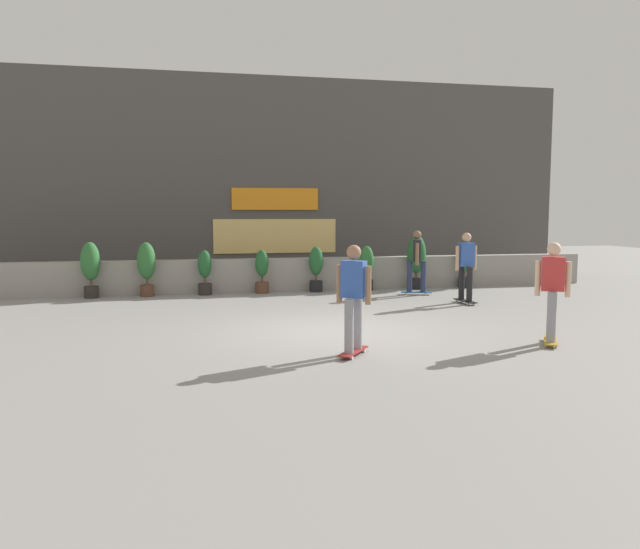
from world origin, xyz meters
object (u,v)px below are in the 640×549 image
Objects in this scene: potted_plant_1 at (146,266)px; potted_plant_2 at (205,272)px; skater_far_right at (354,295)px; potted_plant_5 at (367,266)px; skater_foreground at (417,259)px; potted_plant_7 at (465,263)px; potted_plant_4 at (316,267)px; skater_by_wall_right at (553,288)px; potted_plant_6 at (416,258)px; potted_plant_0 at (90,266)px; skater_by_wall_left at (466,264)px; potted_plant_3 at (262,271)px.

potted_plant_1 is 1.49m from potted_plant_2.
potted_plant_5 is at bearing 72.09° from skater_far_right.
skater_foreground reaches higher than potted_plant_2.
potted_plant_1 is 1.09× the size of potted_plant_7.
potted_plant_4 is 0.73× the size of skater_foreground.
skater_by_wall_right is (3.41, 0.07, 0.00)m from skater_far_right.
potted_plant_7 is at bearing -0.00° from potted_plant_5.
skater_far_right is (-3.87, -7.45, 0.05)m from potted_plant_6.
skater_by_wall_right is (8.30, -7.38, 0.12)m from potted_plant_0.
potted_plant_2 is 0.70× the size of skater_by_wall_right.
potted_plant_1 is 5.93m from potted_plant_5.
potted_plant_1 is 10.12m from skater_by_wall_right.
skater_by_wall_right is at bearing -41.63° from potted_plant_0.
potted_plant_2 is 5.60m from skater_foreground.
skater_foreground is (5.47, -1.17, 0.32)m from potted_plant_2.
potted_plant_6 is (2.91, 0.00, 0.22)m from potted_plant_4.
skater_foreground is 7.16m from skater_far_right.
skater_far_right is (3.52, -7.45, 0.14)m from potted_plant_1.
skater_by_wall_left reaches higher than potted_plant_0.
skater_foreground is (6.95, -1.17, 0.14)m from potted_plant_1.
potted_plant_6 is at bearing 0.00° from potted_plant_0.
potted_plant_6 reaches higher than potted_plant_0.
potted_plant_4 is at bearing 0.00° from potted_plant_3.
potted_plant_1 is 4.48m from potted_plant_4.
potted_plant_1 is at bearing 0.00° from potted_plant_0.
skater_foreground is 1.00× the size of skater_by_wall_right.
potted_plant_1 is 1.20× the size of potted_plant_3.
skater_by_wall_left and skater_by_wall_right have the same top height.
potted_plant_1 is 1.13× the size of potted_plant_5.
skater_far_right is at bearing -74.71° from potted_plant_2.
potted_plant_5 reaches higher than potted_plant_4.
skater_by_wall_left reaches higher than potted_plant_2.
potted_plant_5 is (5.93, 0.00, -0.13)m from potted_plant_1.
potted_plant_5 reaches higher than potted_plant_2.
potted_plant_1 reaches higher than potted_plant_2.
skater_by_wall_left is (-1.35, -2.89, 0.23)m from potted_plant_7.
potted_plant_2 is at bearing 180.00° from potted_plant_3.
potted_plant_1 is at bearing 180.00° from potted_plant_6.
potted_plant_0 is 0.84× the size of skater_by_wall_right.
potted_plant_2 is at bearing 180.00° from potted_plant_6.
skater_foreground is at bearing -25.37° from potted_plant_4.
potted_plant_7 is 9.18m from skater_far_right.
skater_by_wall_left reaches higher than potted_plant_5.
skater_by_wall_right reaches higher than potted_plant_2.
potted_plant_6 reaches higher than potted_plant_5.
potted_plant_6 is at bearing -0.00° from potted_plant_5.
potted_plant_2 is 1.01× the size of potted_plant_3.
skater_by_wall_left is (0.58, -1.72, 0.00)m from skater_foreground.
potted_plant_7 is (4.40, -0.00, 0.04)m from potted_plant_4.
potted_plant_7 is 7.63m from skater_by_wall_right.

